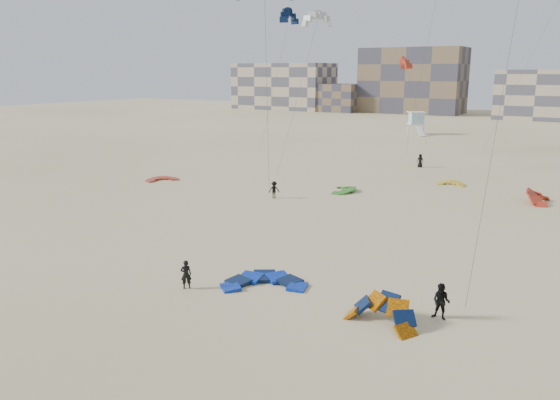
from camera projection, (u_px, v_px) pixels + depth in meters
The scene contains 18 objects.
ground at pixel (180, 291), 29.46m from camera, with size 320.00×320.00×0.00m, color beige.
kite_ground_blue at pixel (264, 285), 30.34m from camera, with size 4.25×4.43×0.66m, color blue, non-canonical shape.
kite_ground_orange at pixel (381, 324), 25.71m from camera, with size 3.36×2.85×1.97m, color orange, non-canonical shape.
kite_ground_red at pixel (162, 180), 59.52m from camera, with size 3.14×3.32×0.47m, color red, non-canonical shape.
kite_ground_green at pixel (343, 191), 54.17m from camera, with size 3.40×3.57×0.70m, color #327C23, non-canonical shape.
kite_ground_red_far at pixel (538, 203), 49.32m from camera, with size 3.62×3.24×1.97m, color red, non-canonical shape.
kite_ground_yellow at pixel (451, 185), 57.10m from camera, with size 2.66×2.77×0.65m, color gold, non-canonical shape.
kitesurfer_main at pixel (186, 274), 29.72m from camera, with size 0.59×0.39×1.62m, color black.
kitesurfer_b at pixel (441, 302), 26.00m from camera, with size 0.87×0.68×1.79m, color black.
kitesurfer_c at pixel (274, 190), 50.97m from camera, with size 1.04×0.60×1.61m, color black.
kitesurfer_e at pixel (420, 161), 67.44m from camera, with size 0.81×0.53×1.65m, color black.
kite_fly_grey at pixel (317, 21), 63.52m from camera, with size 4.77×13.22×17.56m.
kite_fly_navy at pixel (289, 18), 75.37m from camera, with size 3.87×6.87×19.08m.
kite_fly_red at pixel (406, 64), 80.98m from camera, with size 7.05×4.93×13.27m.
lifeguard_tower_far at pixel (416, 123), 102.62m from camera, with size 4.14×6.34×4.21m.
condo_west_a at pixel (284, 86), 171.40m from camera, with size 30.00×15.00×14.00m, color tan.
condo_west_b at pixel (413, 81), 154.31m from camera, with size 28.00×14.00×18.00m, color brown.
condo_fill_left at pixel (339, 98), 160.43m from camera, with size 12.00×10.00×8.00m, color brown.
Camera 1 is at (18.77, -20.86, 11.60)m, focal length 35.00 mm.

